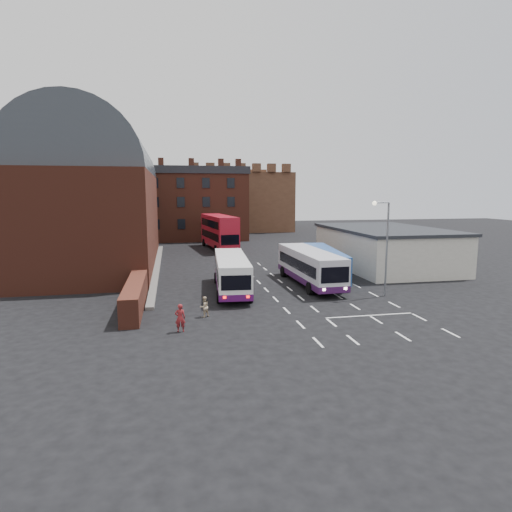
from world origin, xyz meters
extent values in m
plane|color=black|center=(0.00, 0.00, 0.00)|extent=(180.00, 180.00, 0.00)
cube|color=#602B1E|center=(-15.50, 21.00, 5.00)|extent=(12.00, 28.00, 10.00)
cylinder|color=#1E2328|center=(-15.50, 21.00, 10.00)|extent=(12.00, 26.00, 12.00)
cube|color=#602B1E|center=(-10.20, 2.00, 0.90)|extent=(1.20, 10.00, 1.80)
cube|color=beige|center=(15.00, 14.00, 2.00)|extent=(10.00, 16.00, 4.00)
cube|color=#282B30|center=(15.00, 14.00, 4.10)|extent=(10.40, 16.40, 0.30)
cube|color=brown|center=(-6.00, 46.00, 5.50)|extent=(22.00, 10.00, 11.00)
cube|color=brown|center=(6.00, 66.00, 6.00)|extent=(22.00, 22.00, 12.00)
cube|color=white|center=(-2.89, 5.69, 1.67)|extent=(3.18, 10.65, 2.39)
cube|color=black|center=(-2.89, 5.69, 1.81)|extent=(3.15, 9.46, 0.86)
cylinder|color=black|center=(-3.82, 9.11, 0.48)|extent=(0.34, 0.97, 0.95)
cylinder|color=black|center=(-4.36, 2.07, 0.48)|extent=(0.34, 0.97, 0.95)
cylinder|color=black|center=(-1.44, 8.93, 0.48)|extent=(0.34, 0.97, 0.95)
cylinder|color=black|center=(-1.98, 1.89, 0.48)|extent=(0.34, 0.97, 0.95)
cube|color=silver|center=(4.14, 6.84, 1.76)|extent=(2.80, 11.14, 2.52)
cube|color=black|center=(4.14, 6.84, 1.91)|extent=(2.83, 9.95, 0.91)
cylinder|color=black|center=(5.49, 3.35, 0.50)|extent=(0.31, 1.01, 1.01)
cylinder|color=black|center=(5.30, 10.80, 0.50)|extent=(0.31, 1.01, 1.01)
cylinder|color=black|center=(2.97, 3.28, 0.50)|extent=(0.31, 1.01, 1.01)
cylinder|color=black|center=(2.78, 10.74, 0.50)|extent=(0.31, 1.01, 1.01)
cube|color=#26539F|center=(6.00, 8.62, 1.66)|extent=(3.63, 10.63, 2.37)
cube|color=black|center=(6.00, 8.62, 1.80)|extent=(3.55, 9.45, 0.85)
cylinder|color=black|center=(6.77, 5.18, 0.47)|extent=(0.38, 0.97, 0.95)
cylinder|color=black|center=(7.63, 12.14, 0.47)|extent=(0.38, 0.97, 0.95)
cylinder|color=black|center=(4.42, 5.47, 0.47)|extent=(0.38, 0.97, 0.95)
cylinder|color=black|center=(5.28, 12.43, 0.47)|extent=(0.38, 0.97, 0.95)
cube|color=red|center=(-0.98, 31.97, 2.67)|extent=(4.21, 12.24, 4.25)
cube|color=black|center=(-0.98, 31.97, 2.07)|extent=(4.12, 11.06, 0.98)
cylinder|color=black|center=(0.85, 28.36, 0.55)|extent=(0.44, 1.12, 1.09)
cylinder|color=black|center=(-0.16, 36.36, 0.55)|extent=(0.44, 1.12, 1.09)
cylinder|color=black|center=(-1.85, 28.01, 0.55)|extent=(0.44, 1.12, 1.09)
cylinder|color=black|center=(-2.87, 36.02, 0.55)|extent=(0.44, 1.12, 1.09)
cylinder|color=slate|center=(8.60, 1.73, 3.62)|extent=(0.14, 0.14, 7.25)
cylinder|color=slate|center=(7.97, 1.64, 7.25)|extent=(1.27, 0.26, 0.09)
sphere|color=#FFF2CC|center=(7.34, 1.56, 7.20)|extent=(0.33, 0.33, 0.33)
imported|color=maroon|center=(-7.23, -3.95, 0.83)|extent=(0.61, 0.41, 1.66)
imported|color=#C6B08D|center=(-5.64, -1.21, 0.68)|extent=(0.83, 0.78, 1.35)
camera|label=1|loc=(-7.56, -28.19, 7.99)|focal=30.00mm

